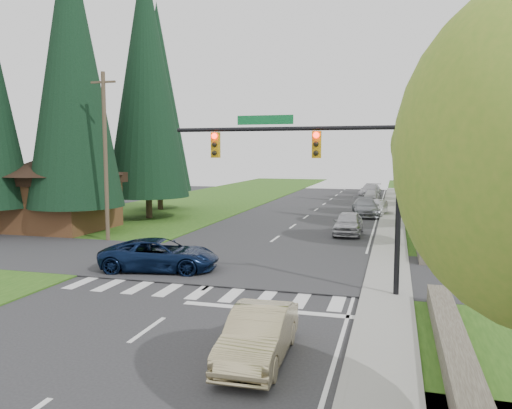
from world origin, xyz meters
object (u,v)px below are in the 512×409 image
at_px(parked_car_a, 348,223).
at_px(parked_car_d, 371,196).
at_px(parked_car_b, 365,207).
at_px(parked_car_e, 370,191).
at_px(parked_car_c, 377,208).
at_px(suv_navy, 160,255).
at_px(sedan_champagne, 258,334).

bearing_deg(parked_car_a, parked_car_d, 88.48).
relative_size(parked_car_b, parked_car_d, 1.30).
bearing_deg(parked_car_e, parked_car_d, -80.56).
relative_size(parked_car_c, parked_car_d, 1.02).
bearing_deg(suv_navy, parked_car_e, -19.80).
bearing_deg(sedan_champagne, suv_navy, 128.09).
bearing_deg(parked_car_d, parked_car_e, 96.52).
bearing_deg(parked_car_a, suv_navy, -120.39).
bearing_deg(parked_car_a, parked_car_e, 89.63).
xyz_separation_m(parked_car_a, parked_car_c, (1.40, 10.56, -0.08)).
bearing_deg(parked_car_e, parked_car_b, -82.64).
bearing_deg(sedan_champagne, parked_car_c, 84.86).
distance_m(sedan_champagne, parked_car_a, 20.65).
height_order(parked_car_a, parked_car_b, parked_car_a).
bearing_deg(suv_navy, parked_car_a, -39.87).
xyz_separation_m(sedan_champagne, parked_car_a, (0.40, 20.65, 0.07)).
bearing_deg(parked_car_c, parked_car_b, -145.75).
height_order(suv_navy, parked_car_c, suv_navy).
distance_m(parked_car_d, parked_car_e, 6.91).
bearing_deg(parked_car_b, parked_car_a, -100.76).
distance_m(parked_car_a, parked_car_b, 10.08).
relative_size(suv_navy, parked_car_d, 1.33).
bearing_deg(parked_car_d, parked_car_c, -82.19).
height_order(sedan_champagne, parked_car_e, parked_car_e).
distance_m(parked_car_b, parked_car_d, 11.70).
bearing_deg(parked_car_e, parked_car_a, -84.19).
height_order(sedan_champagne, parked_car_a, parked_car_a).
height_order(parked_car_a, parked_car_e, parked_car_e).
bearing_deg(parked_car_d, sedan_champagne, -88.24).
xyz_separation_m(suv_navy, parked_car_c, (8.62, 23.06, -0.07)).
bearing_deg(parked_car_e, parked_car_c, -79.77).
relative_size(sedan_champagne, parked_car_d, 1.04).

